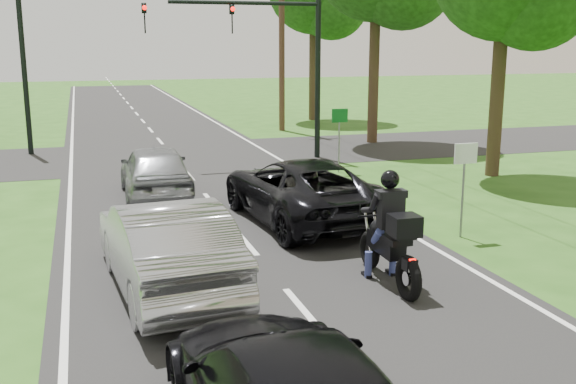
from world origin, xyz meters
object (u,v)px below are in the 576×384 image
object	(u,v)px
silver_suv	(155,171)
sign_white	(465,167)
dark_suv	(301,190)
traffic_signal	(269,46)
sign_green	(340,125)
silver_sedan	(166,246)
motorcycle_rider	(391,240)
utility_pole_far	(282,24)

from	to	relation	value
silver_suv	sign_white	size ratio (longest dim) A/B	2.10
dark_suv	traffic_signal	size ratio (longest dim) A/B	0.86
dark_suv	sign_green	size ratio (longest dim) A/B	2.60
silver_suv	silver_sedan	bearing A→B (deg)	86.16
motorcycle_rider	sign_green	size ratio (longest dim) A/B	1.15
dark_suv	silver_suv	world-z (taller)	dark_suv
dark_suv	sign_white	xyz separation A→B (m)	(2.98, -2.41, 0.82)
sign_green	silver_sedan	bearing A→B (deg)	-126.26
traffic_signal	sign_green	world-z (taller)	traffic_signal
sign_green	motorcycle_rider	bearing A→B (deg)	-106.47
silver_sedan	silver_suv	xyz separation A→B (m)	(0.62, 7.32, -0.05)
silver_sedan	utility_pole_far	distance (m)	22.41
dark_suv	utility_pole_far	distance (m)	17.74
dark_suv	traffic_signal	bearing A→B (deg)	-105.71
utility_pole_far	sign_white	bearing A→B (deg)	-94.51
silver_suv	traffic_signal	bearing A→B (deg)	-131.81
dark_suv	traffic_signal	xyz separation A→B (m)	(1.62, 8.61, 3.36)
motorcycle_rider	silver_suv	size ratio (longest dim) A/B	0.55
silver_sedan	motorcycle_rider	bearing A→B (deg)	162.70
silver_suv	utility_pole_far	xyz separation A→B (m)	(7.58, 13.10, 4.31)
silver_suv	traffic_signal	xyz separation A→B (m)	(4.71, 5.10, 3.37)
motorcycle_rider	silver_sedan	bearing A→B (deg)	168.79
dark_suv	sign_white	distance (m)	3.92
motorcycle_rider	silver_suv	world-z (taller)	motorcycle_rider
dark_suv	sign_white	bearing A→B (deg)	136.05
traffic_signal	sign_white	world-z (taller)	traffic_signal
sign_white	sign_green	bearing A→B (deg)	88.57
sign_white	sign_green	distance (m)	8.00
silver_suv	motorcycle_rider	bearing A→B (deg)	112.66
silver_sedan	traffic_signal	xyz separation A→B (m)	(5.33, 12.41, 3.31)
motorcycle_rider	utility_pole_far	world-z (taller)	utility_pole_far
motorcycle_rider	dark_suv	world-z (taller)	motorcycle_rider
sign_green	traffic_signal	bearing A→B (deg)	117.38
motorcycle_rider	sign_white	distance (m)	3.69
utility_pole_far	silver_suv	bearing A→B (deg)	-120.05
traffic_signal	utility_pole_far	xyz separation A→B (m)	(2.86, 8.00, 0.95)
dark_suv	utility_pole_far	xyz separation A→B (m)	(4.48, 16.61, 4.31)
traffic_signal	sign_white	xyz separation A→B (m)	(1.36, -11.02, -2.54)
dark_suv	silver_suv	distance (m)	4.68
silver_sedan	utility_pole_far	world-z (taller)	utility_pole_far
traffic_signal	sign_white	bearing A→B (deg)	-82.95
silver_sedan	silver_suv	size ratio (longest dim) A/B	1.10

